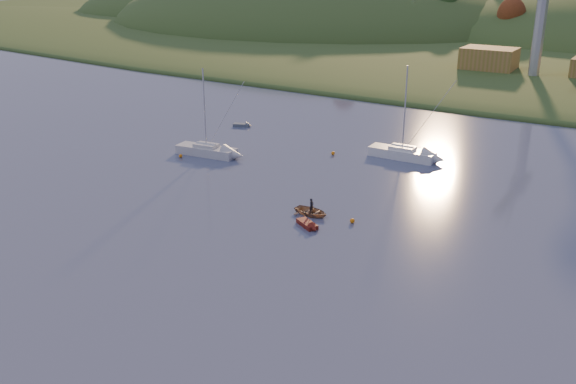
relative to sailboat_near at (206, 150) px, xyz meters
The scene contains 16 objects.
shore_slope 119.21m from the sailboat_near, 77.71° to the left, with size 640.00×150.00×7.00m, color #364D1E.
hill_left_far 214.11m from the sailboat_near, 128.96° to the left, with size 120.00×100.00×32.00m, color #364D1E.
hill_left 164.69m from the sailboat_near, 113.11° to the left, with size 170.00×140.00×44.00m, color #364D1E.
hillside_trees 138.82m from the sailboat_near, 79.47° to the left, with size 280.00×50.00×32.00m, color #1F4217, non-canonical shape.
wharf 79.51m from the sailboat_near, 67.55° to the left, with size 42.00×16.00×2.40m, color slate.
shed_west 76.59m from the sailboat_near, 76.87° to the left, with size 11.00×8.00×4.80m, color olive.
dock_crane 76.82m from the sailboat_near, 68.61° to the left, with size 3.20×28.00×20.30m.
sailboat_near is the anchor object (origin of this frame).
sailboat_far 26.52m from the sailboat_near, 28.87° to the left, with size 8.99×2.82×12.42m.
canoe 25.45m from the sailboat_near, 25.85° to the right, with size 2.76×3.86×0.80m, color #9D7856.
paddler 25.45m from the sailboat_near, 25.85° to the right, with size 0.58×0.38×1.59m, color black.
red_tender 28.37m from the sailboat_near, 30.06° to the right, with size 3.31×2.58×1.09m.
grey_dinghy 16.10m from the sailboat_near, 106.59° to the left, with size 3.15×2.09×1.10m.
buoy_1 29.57m from the sailboat_near, 21.36° to the right, with size 0.50×0.50×0.50m, color orange.
buoy_2 3.61m from the sailboat_near, 128.10° to the right, with size 0.50×0.50×0.50m, color orange.
buoy_3 17.31m from the sailboat_near, 32.00° to the left, with size 0.50×0.50×0.50m, color orange.
Camera 1 is at (28.38, -16.89, 25.73)m, focal length 40.00 mm.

